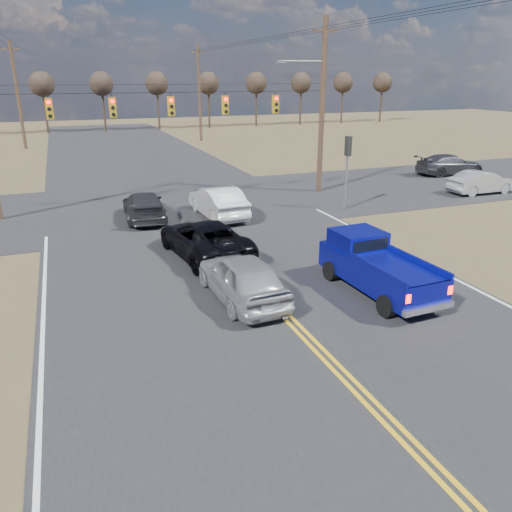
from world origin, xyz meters
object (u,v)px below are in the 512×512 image
object	(u,v)px
pickup_truck	(376,266)
cross_car_east_near	(482,182)
dgrey_car_queue	(144,206)
cross_car_east_far	(450,165)
black_suv	(205,238)
silver_suv	(242,277)
white_car_queue	(218,202)

from	to	relation	value
pickup_truck	cross_car_east_near	size ratio (longest dim) A/B	1.16
dgrey_car_queue	cross_car_east_far	size ratio (longest dim) A/B	0.93
dgrey_car_queue	black_suv	bearing A→B (deg)	105.65
silver_suv	black_suv	bearing A→B (deg)	-92.66
black_suv	cross_car_east_near	world-z (taller)	black_suv
silver_suv	white_car_queue	size ratio (longest dim) A/B	0.93
silver_suv	black_suv	xyz separation A→B (m)	(0.00, 4.46, -0.04)
cross_car_east_near	cross_car_east_far	size ratio (longest dim) A/B	0.84
pickup_truck	black_suv	distance (m)	6.95
cross_car_east_far	white_car_queue	bearing A→B (deg)	109.12
pickup_truck	cross_car_east_near	distance (m)	17.78
silver_suv	dgrey_car_queue	bearing A→B (deg)	-85.47
silver_suv	cross_car_east_far	size ratio (longest dim) A/B	0.89
white_car_queue	dgrey_car_queue	xyz separation A→B (m)	(-3.59, 0.90, -0.11)
silver_suv	white_car_queue	distance (m)	10.19
dgrey_car_queue	cross_car_east_far	bearing A→B (deg)	-166.08
pickup_truck	black_suv	world-z (taller)	pickup_truck
black_suv	cross_car_east_far	world-z (taller)	cross_car_east_far
black_suv	dgrey_car_queue	size ratio (longest dim) A/B	1.11
dgrey_car_queue	cross_car_east_near	distance (m)	20.28
black_suv	cross_car_east_far	bearing A→B (deg)	-161.03
pickup_truck	silver_suv	size ratio (longest dim) A/B	1.09
silver_suv	cross_car_east_near	size ratio (longest dim) A/B	1.06
dgrey_car_queue	cross_car_east_far	world-z (taller)	cross_car_east_far
dgrey_car_queue	cross_car_east_near	bearing A→B (deg)	179.24
white_car_queue	dgrey_car_queue	distance (m)	3.70
silver_suv	cross_car_east_near	distance (m)	21.03
dgrey_car_queue	cross_car_east_far	distance (m)	23.13
cross_car_east_near	cross_car_east_far	distance (m)	6.23
white_car_queue	cross_car_east_near	world-z (taller)	white_car_queue
white_car_queue	cross_car_east_near	bearing A→B (deg)	174.73
white_car_queue	cross_car_east_near	distance (m)	16.65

